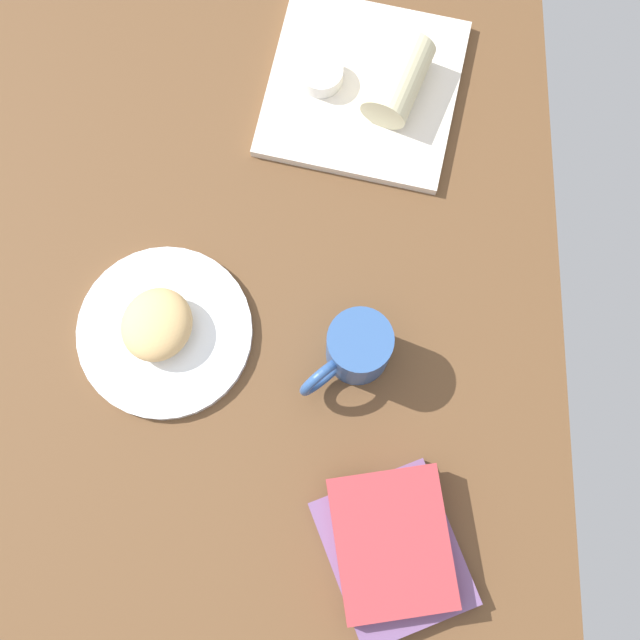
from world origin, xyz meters
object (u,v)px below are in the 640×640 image
book_stack (393,548)px  coffee_mug (356,349)px  square_plate (363,88)px  breakfast_wrap (398,79)px  round_plate (165,332)px  sauce_cup (321,74)px  scone_pastry (157,325)px

book_stack → coffee_mug: 24.43cm
square_plate → book_stack: book_stack is taller
breakfast_wrap → book_stack: (60.48, -1.81, -2.41)cm
round_plate → sauce_cup: size_ratio=3.86×
sauce_cup → round_plate: bearing=-30.1°
round_plate → coffee_mug: (3.15, 24.46, 4.34)cm
square_plate → round_plate: bearing=-37.3°
round_plate → breakfast_wrap: size_ratio=1.96×
round_plate → scone_pastry: bearing=-121.6°
scone_pastry → coffee_mug: (3.44, 24.93, 1.11)cm
round_plate → scone_pastry: scone_pastry is taller
coffee_mug → breakfast_wrap: bearing=170.6°
square_plate → coffee_mug: bearing=-2.4°
sauce_cup → scone_pastry: bearing=-30.8°
round_plate → scone_pastry: 3.27cm
book_stack → scone_pastry: bearing=-133.1°
breakfast_wrap → book_stack: 60.56cm
round_plate → sauce_cup: sauce_cup is taller
square_plate → breakfast_wrap: (0.76, 4.54, 3.98)cm
book_stack → square_plate: bearing=-177.4°
square_plate → book_stack: size_ratio=1.12×
sauce_cup → book_stack: book_stack is taller
breakfast_wrap → sauce_cup: bearing=13.3°
breakfast_wrap → square_plate: bearing=13.3°
round_plate → coffee_mug: size_ratio=1.95×
round_plate → breakfast_wrap: 45.46cm
round_plate → scone_pastry: size_ratio=2.35×
breakfast_wrap → book_stack: breakfast_wrap is taller
scone_pastry → coffee_mug: 25.19cm
sauce_cup → breakfast_wrap: (1.70, 10.21, 1.72)cm
scone_pastry → breakfast_wrap: bearing=136.9°
coffee_mug → book_stack: bearing=10.1°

